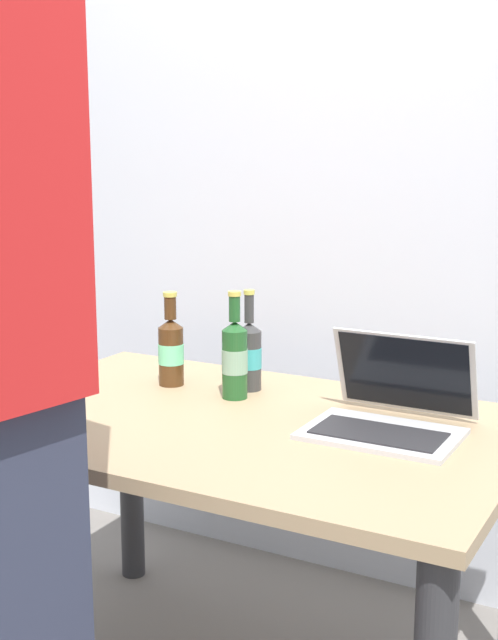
{
  "coord_description": "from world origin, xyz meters",
  "views": [
    {
      "loc": [
        0.99,
        -1.76,
        1.39
      ],
      "look_at": [
        0.03,
        0.0,
        0.99
      ],
      "focal_mm": 48.39,
      "sensor_mm": 36.0,
      "label": 1
    }
  ],
  "objects_px": {
    "laptop": "(390,410)",
    "beer_bottle_green": "(171,349)",
    "beer_bottle_dark": "(235,357)",
    "beer_bottle_brown": "(249,354)"
  },
  "relations": [
    {
      "from": "laptop",
      "to": "beer_bottle_green",
      "type": "relative_size",
      "value": 1.33
    },
    {
      "from": "laptop",
      "to": "beer_bottle_brown",
      "type": "height_order",
      "value": "beer_bottle_brown"
    },
    {
      "from": "laptop",
      "to": "beer_bottle_dark",
      "type": "distance_m",
      "value": 0.46
    },
    {
      "from": "beer_bottle_dark",
      "to": "beer_bottle_brown",
      "type": "bearing_deg",
      "value": 93.32
    },
    {
      "from": "laptop",
      "to": "beer_bottle_green",
      "type": "bearing_deg",
      "value": 173.14
    },
    {
      "from": "laptop",
      "to": "beer_bottle_green",
      "type": "distance_m",
      "value": 0.68
    },
    {
      "from": "beer_bottle_dark",
      "to": "beer_bottle_green",
      "type": "height_order",
      "value": "beer_bottle_dark"
    },
    {
      "from": "laptop",
      "to": "beer_bottle_brown",
      "type": "bearing_deg",
      "value": 162.68
    },
    {
      "from": "laptop",
      "to": "beer_bottle_dark",
      "type": "height_order",
      "value": "beer_bottle_dark"
    },
    {
      "from": "laptop",
      "to": "beer_bottle_green",
      "type": "height_order",
      "value": "beer_bottle_green"
    }
  ]
}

